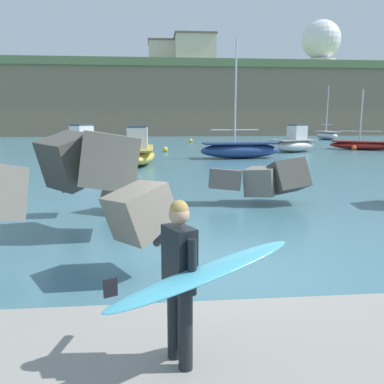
% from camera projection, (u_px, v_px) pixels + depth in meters
% --- Properties ---
extents(ground_plane, '(400.00, 400.00, 0.00)m').
position_uv_depth(ground_plane, '(220.00, 269.00, 7.56)').
color(ground_plane, '#42707F').
extents(breakwater_jetty, '(29.79, 7.57, 2.56)m').
position_uv_depth(breakwater_jetty, '(220.00, 182.00, 10.77)').
color(breakwater_jetty, '#3D3A38').
rests_on(breakwater_jetty, ground).
extents(surfer_with_board, '(2.04, 1.48, 1.78)m').
position_uv_depth(surfer_with_board, '(188.00, 273.00, 4.01)').
color(surfer_with_board, black).
rests_on(surfer_with_board, walkway_path).
extents(boat_near_left, '(5.85, 2.17, 8.14)m').
position_uv_depth(boat_near_left, '(240.00, 150.00, 28.30)').
color(boat_near_left, navy).
rests_on(boat_near_left, ground).
extents(boat_near_centre, '(4.54, 3.36, 2.30)m').
position_uv_depth(boat_near_centre, '(294.00, 143.00, 33.52)').
color(boat_near_centre, beige).
rests_on(boat_near_centre, ground).
extents(boat_near_right, '(5.97, 4.56, 5.30)m').
position_uv_depth(boat_near_right, '(365.00, 145.00, 35.93)').
color(boat_near_right, maroon).
rests_on(boat_near_right, ground).
extents(boat_mid_left, '(4.60, 5.12, 2.33)m').
position_uv_depth(boat_mid_left, '(79.00, 145.00, 31.23)').
color(boat_mid_left, white).
rests_on(boat_mid_left, ground).
extents(boat_mid_centre, '(2.01, 6.16, 2.35)m').
position_uv_depth(boat_mid_centre, '(138.00, 152.00, 24.87)').
color(boat_mid_centre, '#EAC64C').
rests_on(boat_mid_centre, ground).
extents(boat_mid_right, '(2.27, 4.49, 6.95)m').
position_uv_depth(boat_mid_right, '(327.00, 135.00, 53.00)').
color(boat_mid_right, white).
rests_on(boat_mid_right, ground).
extents(mooring_buoy_inner, '(0.44, 0.44, 0.44)m').
position_uv_depth(mooring_buoy_inner, '(354.00, 148.00, 35.33)').
color(mooring_buoy_inner, '#E54C1E').
rests_on(mooring_buoy_inner, ground).
extents(mooring_buoy_middle, '(0.44, 0.44, 0.44)m').
position_uv_depth(mooring_buoy_middle, '(191.00, 141.00, 46.57)').
color(mooring_buoy_middle, yellow).
rests_on(mooring_buoy_middle, ground).
extents(mooring_buoy_outer, '(0.44, 0.44, 0.44)m').
position_uv_depth(mooring_buoy_outer, '(165.00, 149.00, 33.56)').
color(mooring_buoy_outer, yellow).
rests_on(mooring_buoy_outer, ground).
extents(headland_bluff, '(83.34, 34.96, 11.82)m').
position_uv_depth(headland_bluff, '(239.00, 102.00, 79.49)').
color(headland_bluff, '#847056').
rests_on(headland_bluff, ground).
extents(radar_dome, '(7.48, 7.48, 9.87)m').
position_uv_depth(radar_dome, '(321.00, 44.00, 78.42)').
color(radar_dome, silver).
rests_on(radar_dome, headland_bluff).
extents(station_building_west, '(5.90, 7.07, 5.70)m').
position_uv_depth(station_building_west, '(163.00, 57.00, 78.39)').
color(station_building_west, beige).
rests_on(station_building_west, headland_bluff).
extents(station_building_central, '(7.67, 7.88, 6.28)m').
position_uv_depth(station_building_central, '(194.00, 53.00, 75.46)').
color(station_building_central, beige).
rests_on(station_building_central, headland_bluff).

